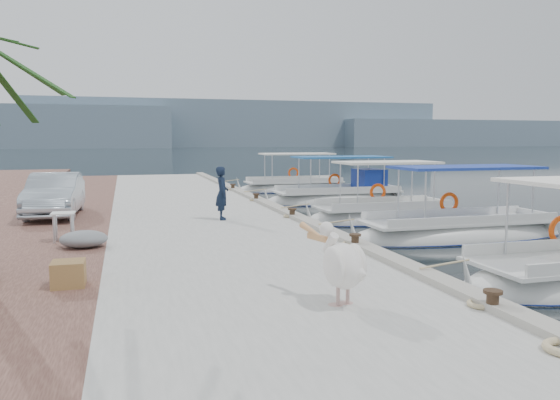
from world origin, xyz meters
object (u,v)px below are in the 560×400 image
(fishing_caique_c, at_px, (382,218))
(fishing_caique_e, at_px, (294,189))
(fishing_caique_d, at_px, (339,199))
(parked_car, at_px, (55,195))
(pelican, at_px, (342,264))
(fisherman, at_px, (222,193))
(fishing_caique_b, at_px, (458,235))

(fishing_caique_c, bearing_deg, fishing_caique_e, 87.95)
(fishing_caique_d, bearing_deg, fishing_caique_e, 93.00)
(parked_car, bearing_deg, fishing_caique_e, 45.10)
(fishing_caique_c, xyz_separation_m, pelican, (-5.98, -10.56, 1.01))
(fishing_caique_e, height_order, fisherman, fishing_caique_e)
(fishing_caique_b, distance_m, pelican, 9.46)
(fisherman, bearing_deg, fishing_caique_d, -39.27)
(fishing_caique_c, height_order, fisherman, fishing_caique_c)
(fishing_caique_c, xyz_separation_m, fishing_caique_d, (0.77, 6.09, 0.06))
(pelican, height_order, fisherman, fisherman)
(fishing_caique_b, xyz_separation_m, pelican, (-6.60, -6.69, 1.01))
(fishing_caique_c, height_order, fishing_caique_e, same)
(fishing_caique_c, xyz_separation_m, fishing_caique_e, (0.44, 12.34, -0.00))
(fishing_caique_d, relative_size, fishing_caique_e, 1.06)
(fishing_caique_b, height_order, fishing_caique_c, same)
(parked_car, bearing_deg, fishing_caique_d, 23.83)
(fishing_caique_b, height_order, fishing_caique_d, same)
(fishing_caique_d, relative_size, pelican, 4.61)
(fishing_caique_c, distance_m, fishing_caique_e, 12.35)
(fishing_caique_e, xyz_separation_m, parked_car, (-11.84, -11.19, 1.09))
(fishing_caique_b, bearing_deg, fishing_caique_c, 99.18)
(fishing_caique_c, bearing_deg, parked_car, 174.25)
(parked_car, bearing_deg, fishing_caique_c, -4.04)
(fishing_caique_b, relative_size, pelican, 4.56)
(fishing_caique_c, bearing_deg, fishing_caique_d, 82.80)
(fishing_caique_b, bearing_deg, fisherman, 158.70)
(fishing_caique_c, xyz_separation_m, fisherman, (-6.20, -1.21, 1.22))
(pelican, relative_size, fisherman, 0.95)
(pelican, xyz_separation_m, parked_car, (-5.42, 11.71, 0.07))
(parked_car, bearing_deg, fisherman, -22.71)
(fishing_caique_c, distance_m, fisherman, 6.43)
(fisherman, bearing_deg, parked_car, 69.94)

